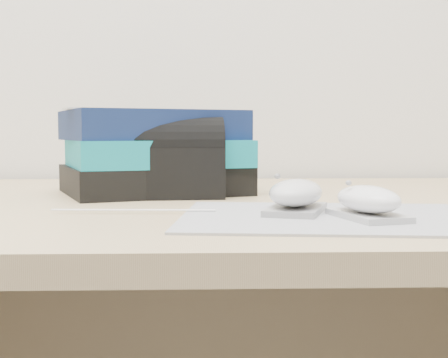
{
  "coord_description": "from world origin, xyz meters",
  "views": [
    {
      "loc": [
        -0.11,
        0.68,
        0.83
      ],
      "look_at": [
        -0.08,
        1.45,
        0.77
      ],
      "focal_mm": 50.0,
      "sensor_mm": 36.0,
      "label": 1
    }
  ],
  "objects_px": {
    "book_stack": "(154,153)",
    "mouse_front": "(368,202)",
    "pouch": "(179,158)",
    "desk": "(270,342)",
    "mouse_rear": "(296,196)"
  },
  "relations": [
    {
      "from": "book_stack",
      "to": "mouse_front",
      "type": "bearing_deg",
      "value": -51.03
    },
    {
      "from": "pouch",
      "to": "desk",
      "type": "bearing_deg",
      "value": 12.63
    },
    {
      "from": "desk",
      "to": "pouch",
      "type": "distance_m",
      "value": 0.33
    },
    {
      "from": "mouse_front",
      "to": "book_stack",
      "type": "relative_size",
      "value": 0.34
    },
    {
      "from": "mouse_rear",
      "to": "desk",
      "type": "bearing_deg",
      "value": 90.79
    },
    {
      "from": "desk",
      "to": "pouch",
      "type": "xyz_separation_m",
      "value": [
        -0.14,
        -0.03,
        0.29
      ]
    },
    {
      "from": "book_stack",
      "to": "pouch",
      "type": "height_order",
      "value": "book_stack"
    },
    {
      "from": "desk",
      "to": "book_stack",
      "type": "relative_size",
      "value": 4.93
    },
    {
      "from": "desk",
      "to": "mouse_rear",
      "type": "distance_m",
      "value": 0.35
    },
    {
      "from": "mouse_front",
      "to": "mouse_rear",
      "type": "bearing_deg",
      "value": 142.98
    },
    {
      "from": "book_stack",
      "to": "desk",
      "type": "bearing_deg",
      "value": -10.31
    },
    {
      "from": "mouse_front",
      "to": "desk",
      "type": "bearing_deg",
      "value": 104.61
    },
    {
      "from": "mouse_rear",
      "to": "mouse_front",
      "type": "height_order",
      "value": "mouse_rear"
    },
    {
      "from": "mouse_rear",
      "to": "pouch",
      "type": "height_order",
      "value": "pouch"
    },
    {
      "from": "mouse_front",
      "to": "pouch",
      "type": "height_order",
      "value": "pouch"
    }
  ]
}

